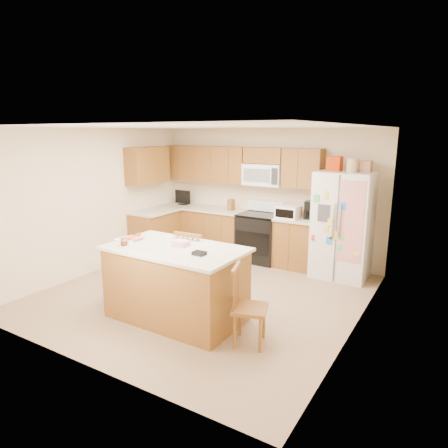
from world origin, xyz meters
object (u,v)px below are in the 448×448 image
Objects in this scene: windsor_chair_left at (126,272)px; windsor_chair_right at (248,308)px; island at (176,283)px; windsor_chair_back at (194,269)px; stove at (260,237)px; refrigerator at (343,224)px.

windsor_chair_left is 1.07× the size of windsor_chair_right.
island is 1.81× the size of windsor_chair_left.
island is 1.72× the size of windsor_chair_back.
stove reaches higher than windsor_chair_right.
windsor_chair_right is at bearing -2.80° from windsor_chair_left.
windsor_chair_left is at bearing -130.49° from refrigerator.
windsor_chair_back is at bearing -88.78° from stove.
refrigerator is 2.68m from windsor_chair_back.
stove is at bearing 74.77° from windsor_chair_left.
windsor_chair_right is (1.12, -0.10, -0.05)m from island.
refrigerator is 2.01× the size of windsor_chair_left.
stove reaches higher than windsor_chair_back.
windsor_chair_right is at bearing -66.36° from stove.
refrigerator reaches higher than windsor_chair_left.
windsor_chair_left is at bearing 177.20° from windsor_chair_right.
stove is 0.55× the size of refrigerator.
island is at bearing 175.00° from windsor_chair_right.
refrigerator is at bearing 54.92° from windsor_chair_back.
windsor_chair_back is (-0.10, 0.56, 0.01)m from island.
refrigerator is 1.91× the size of windsor_chair_back.
refrigerator reaches higher than windsor_chair_right.
stove is 3.16m from windsor_chair_right.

